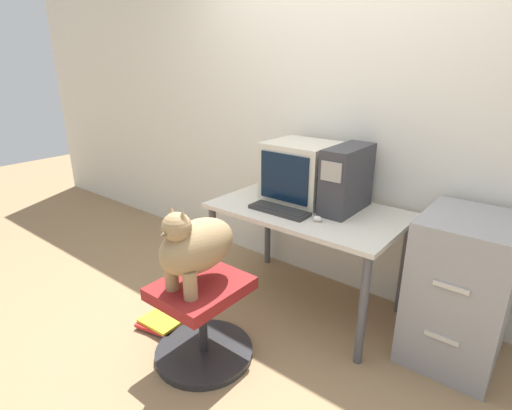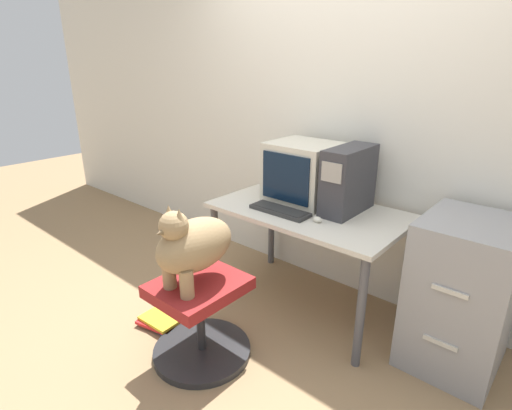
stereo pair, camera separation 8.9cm
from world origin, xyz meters
The scene contains 11 objects.
ground_plane centered at (0.00, 0.00, 0.00)m, with size 12.00×12.00×0.00m, color #937551.
wall_back centered at (0.00, 0.81, 1.30)m, with size 8.00×0.05×2.60m.
desk centered at (0.00, 0.37, 0.64)m, with size 1.24×0.74×0.72m.
crt_monitor centered at (-0.14, 0.49, 0.92)m, with size 0.45×0.41×0.40m.
pc_tower centered at (0.20, 0.49, 0.93)m, with size 0.18×0.44×0.42m.
keyboard centered at (-0.11, 0.20, 0.74)m, with size 0.41×0.14×0.03m.
computer_mouse centered at (0.17, 0.21, 0.74)m, with size 0.06×0.04×0.04m.
office_chair centered at (-0.16, -0.46, 0.25)m, with size 0.57×0.57×0.49m.
dog centered at (-0.16, -0.49, 0.73)m, with size 0.26×0.48×0.48m.
filing_cabinet centered at (0.96, 0.45, 0.43)m, with size 0.48×0.57×0.87m.
book_stack_floor centered at (-0.57, -0.45, 0.03)m, with size 0.31×0.25×0.06m.
Camera 2 is at (1.35, -1.72, 1.64)m, focal length 28.00 mm.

